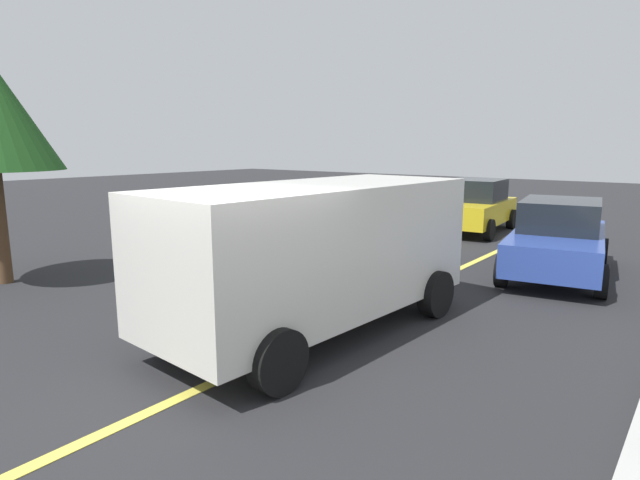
{
  "coord_description": "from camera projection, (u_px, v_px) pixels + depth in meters",
  "views": [
    {
      "loc": [
        -4.06,
        -4.46,
        2.75
      ],
      "look_at": [
        2.23,
        0.43,
        1.28
      ],
      "focal_mm": 28.98,
      "sensor_mm": 36.0,
      "label": 1
    }
  ],
  "objects": [
    {
      "name": "ground_plane",
      "position": [
        236.0,
        372.0,
        6.34
      ],
      "size": [
        80.0,
        80.0,
        0.0
      ],
      "primitive_type": "plane",
      "color": "#262628"
    },
    {
      "name": "car_blue_mid_road",
      "position": [
        558.0,
        238.0,
        11.01
      ],
      "size": [
        4.62,
        2.52,
        1.6
      ],
      "color": "#2D479E",
      "rests_on": "ground_plane"
    },
    {
      "name": "lane_marking_centre",
      "position": [
        368.0,
        311.0,
        8.67
      ],
      "size": [
        28.0,
        0.16,
        0.01
      ],
      "primitive_type": "cube",
      "color": "#E0D14C"
    },
    {
      "name": "car_yellow_approaching",
      "position": [
        474.0,
        206.0,
        16.58
      ],
      "size": [
        4.12,
        2.29,
        1.67
      ],
      "color": "gold",
      "rests_on": "ground_plane"
    },
    {
      "name": "white_van",
      "position": [
        318.0,
        248.0,
        7.57
      ],
      "size": [
        5.32,
        2.54,
        2.2
      ],
      "color": "silver",
      "rests_on": "ground_plane"
    }
  ]
}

